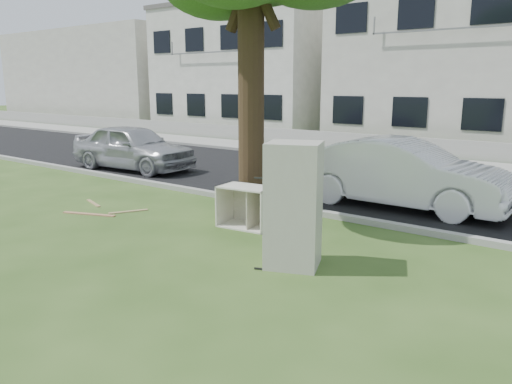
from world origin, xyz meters
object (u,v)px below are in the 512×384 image
Objects in this scene: fridge at (294,205)px; cabinet at (246,207)px; car_center at (402,174)px; car_left at (133,147)px.

fridge is 2.28m from cabinet.
car_center is (-0.09, 4.54, -0.18)m from fridge.
fridge is 0.41× the size of car_center.
car_center reaches higher than car_left.
fridge is at bearing -39.87° from cabinet.
cabinet is at bearing 124.78° from fridge.
car_left is at bearing 150.25° from cabinet.
fridge is 9.78m from car_left.
car_left reaches higher than cabinet.
cabinet is 3.79m from car_center.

